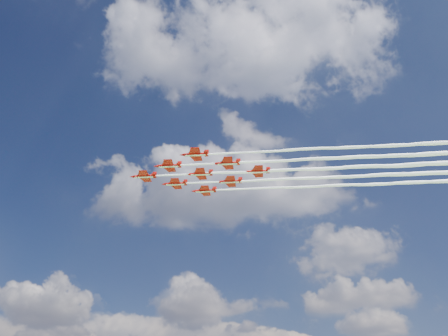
# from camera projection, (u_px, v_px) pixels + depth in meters

# --- Properties ---
(jet_lead) EXTENTS (127.46, 13.05, 2.59)m
(jet_lead) POSITION_uv_depth(u_px,v_px,m) (304.00, 169.00, 161.77)
(jet_lead) COLOR #AB0C09
(jet_row2_port) EXTENTS (127.46, 13.05, 2.59)m
(jet_row2_port) POSITION_uv_depth(u_px,v_px,m) (336.00, 158.00, 155.13)
(jet_row2_port) COLOR #AB0C09
(jet_row2_starb) EXTENTS (127.46, 13.05, 2.59)m
(jet_row2_starb) POSITION_uv_depth(u_px,v_px,m) (331.00, 177.00, 166.85)
(jet_row2_starb) COLOR #AB0C09
(jet_row3_port) EXTENTS (127.46, 13.05, 2.59)m
(jet_row3_port) POSITION_uv_depth(u_px,v_px,m) (371.00, 146.00, 148.48)
(jet_row3_port) COLOR #AB0C09
(jet_row3_centre) EXTENTS (127.46, 13.05, 2.59)m
(jet_row3_centre) POSITION_uv_depth(u_px,v_px,m) (363.00, 167.00, 160.20)
(jet_row3_centre) COLOR #AB0C09
(jet_row3_starb) EXTENTS (127.46, 13.05, 2.59)m
(jet_row3_starb) POSITION_uv_depth(u_px,v_px,m) (357.00, 185.00, 171.93)
(jet_row3_starb) COLOR #AB0C09
(jet_row4_port) EXTENTS (127.46, 13.05, 2.59)m
(jet_row4_port) POSITION_uv_depth(u_px,v_px,m) (398.00, 156.00, 153.56)
(jet_row4_port) COLOR #AB0C09
(jet_row4_starb) EXTENTS (127.46, 13.05, 2.59)m
(jet_row4_starb) POSITION_uv_depth(u_px,v_px,m) (389.00, 175.00, 165.28)
(jet_row4_starb) COLOR #AB0C09
(jet_tail) EXTENTS (127.46, 13.05, 2.59)m
(jet_tail) POSITION_uv_depth(u_px,v_px,m) (424.00, 164.00, 158.63)
(jet_tail) COLOR #AB0C09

